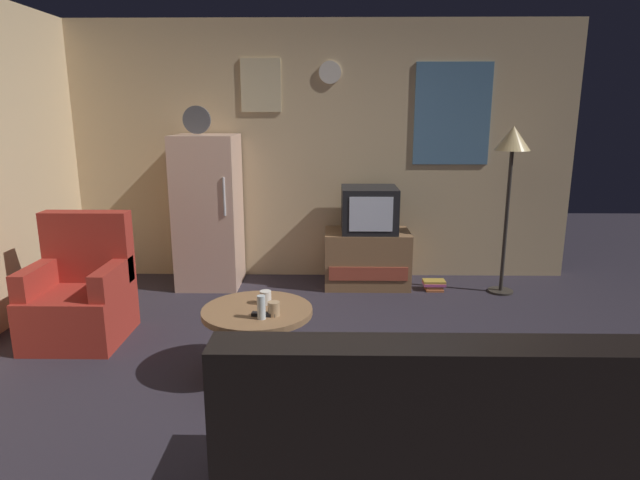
{
  "coord_description": "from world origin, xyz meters",
  "views": [
    {
      "loc": [
        0.11,
        -3.17,
        1.74
      ],
      "look_at": [
        0.04,
        0.9,
        0.75
      ],
      "focal_mm": 30.33,
      "sensor_mm": 36.0,
      "label": 1
    }
  ],
  "objects_px": {
    "fridge": "(209,211)",
    "standing_lamp": "(512,152)",
    "mug_ceramic_white": "(266,297)",
    "mug_ceramic_tan": "(274,309)",
    "wine_glass": "(261,307)",
    "tv_stand": "(367,258)",
    "book_stack": "(434,285)",
    "crt_tv": "(369,209)",
    "couch": "(425,453)",
    "remote_control": "(264,314)",
    "coffee_table": "(258,343)",
    "armchair": "(81,296)"
  },
  "relations": [
    {
      "from": "mug_ceramic_white",
      "to": "book_stack",
      "type": "relative_size",
      "value": 0.42
    },
    {
      "from": "tv_stand",
      "to": "standing_lamp",
      "type": "relative_size",
      "value": 0.53
    },
    {
      "from": "mug_ceramic_tan",
      "to": "book_stack",
      "type": "xyz_separation_m",
      "value": [
        1.38,
        1.92,
        -0.47
      ]
    },
    {
      "from": "tv_stand",
      "to": "couch",
      "type": "xyz_separation_m",
      "value": [
        0.03,
        -3.22,
        0.03
      ]
    },
    {
      "from": "standing_lamp",
      "to": "coffee_table",
      "type": "relative_size",
      "value": 2.21
    },
    {
      "from": "coffee_table",
      "to": "wine_glass",
      "type": "relative_size",
      "value": 4.8
    },
    {
      "from": "coffee_table",
      "to": "couch",
      "type": "distance_m",
      "value": 1.54
    },
    {
      "from": "mug_ceramic_white",
      "to": "remote_control",
      "type": "xyz_separation_m",
      "value": [
        0.01,
        -0.22,
        -0.03
      ]
    },
    {
      "from": "standing_lamp",
      "to": "coffee_table",
      "type": "height_order",
      "value": "standing_lamp"
    },
    {
      "from": "couch",
      "to": "wine_glass",
      "type": "bearing_deg",
      "value": 127.15
    },
    {
      "from": "crt_tv",
      "to": "coffee_table",
      "type": "bearing_deg",
      "value": -113.79
    },
    {
      "from": "tv_stand",
      "to": "crt_tv",
      "type": "xyz_separation_m",
      "value": [
        0.01,
        -0.0,
        0.5
      ]
    },
    {
      "from": "wine_glass",
      "to": "remote_control",
      "type": "xyz_separation_m",
      "value": [
        0.01,
        0.05,
        -0.06
      ]
    },
    {
      "from": "coffee_table",
      "to": "mug_ceramic_white",
      "type": "relative_size",
      "value": 8.0
    },
    {
      "from": "fridge",
      "to": "standing_lamp",
      "type": "xyz_separation_m",
      "value": [
        2.87,
        -0.21,
        0.6
      ]
    },
    {
      "from": "remote_control",
      "to": "crt_tv",
      "type": "bearing_deg",
      "value": 74.67
    },
    {
      "from": "mug_ceramic_tan",
      "to": "armchair",
      "type": "height_order",
      "value": "armchair"
    },
    {
      "from": "remote_control",
      "to": "mug_ceramic_tan",
      "type": "bearing_deg",
      "value": 15.4
    },
    {
      "from": "armchair",
      "to": "remote_control",
      "type": "bearing_deg",
      "value": -26.55
    },
    {
      "from": "fridge",
      "to": "couch",
      "type": "relative_size",
      "value": 1.04
    },
    {
      "from": "remote_control",
      "to": "standing_lamp",
      "type": "bearing_deg",
      "value": 47.68
    },
    {
      "from": "mug_ceramic_tan",
      "to": "wine_glass",
      "type": "bearing_deg",
      "value": -141.16
    },
    {
      "from": "coffee_table",
      "to": "armchair",
      "type": "xyz_separation_m",
      "value": [
        -1.45,
        0.63,
        0.1
      ]
    },
    {
      "from": "crt_tv",
      "to": "mug_ceramic_white",
      "type": "distance_m",
      "value": 2.05
    },
    {
      "from": "standing_lamp",
      "to": "mug_ceramic_tan",
      "type": "distance_m",
      "value": 2.87
    },
    {
      "from": "mug_ceramic_white",
      "to": "book_stack",
      "type": "xyz_separation_m",
      "value": [
        1.46,
        1.71,
        -0.47
      ]
    },
    {
      "from": "fridge",
      "to": "remote_control",
      "type": "height_order",
      "value": "fridge"
    },
    {
      "from": "crt_tv",
      "to": "book_stack",
      "type": "xyz_separation_m",
      "value": [
        0.64,
        -0.15,
        -0.73
      ]
    },
    {
      "from": "couch",
      "to": "book_stack",
      "type": "xyz_separation_m",
      "value": [
        0.63,
        3.07,
        -0.26
      ]
    },
    {
      "from": "crt_tv",
      "to": "book_stack",
      "type": "bearing_deg",
      "value": -13.09
    },
    {
      "from": "coffee_table",
      "to": "standing_lamp",
      "type": "bearing_deg",
      "value": 39.13
    },
    {
      "from": "coffee_table",
      "to": "mug_ceramic_tan",
      "type": "relative_size",
      "value": 8.0
    },
    {
      "from": "remote_control",
      "to": "coffee_table",
      "type": "bearing_deg",
      "value": 120.23
    },
    {
      "from": "mug_ceramic_white",
      "to": "mug_ceramic_tan",
      "type": "relative_size",
      "value": 1.0
    },
    {
      "from": "couch",
      "to": "book_stack",
      "type": "bearing_deg",
      "value": 78.44
    },
    {
      "from": "fridge",
      "to": "remote_control",
      "type": "xyz_separation_m",
      "value": [
        0.79,
        -2.08,
        -0.26
      ]
    },
    {
      "from": "crt_tv",
      "to": "couch",
      "type": "relative_size",
      "value": 0.32
    },
    {
      "from": "wine_glass",
      "to": "book_stack",
      "type": "distance_m",
      "value": 2.51
    },
    {
      "from": "tv_stand",
      "to": "crt_tv",
      "type": "relative_size",
      "value": 1.56
    },
    {
      "from": "mug_ceramic_white",
      "to": "mug_ceramic_tan",
      "type": "distance_m",
      "value": 0.22
    },
    {
      "from": "mug_ceramic_white",
      "to": "remote_control",
      "type": "relative_size",
      "value": 0.6
    },
    {
      "from": "wine_glass",
      "to": "tv_stand",
      "type": "bearing_deg",
      "value": 69.46
    },
    {
      "from": "tv_stand",
      "to": "coffee_table",
      "type": "height_order",
      "value": "tv_stand"
    },
    {
      "from": "fridge",
      "to": "crt_tv",
      "type": "height_order",
      "value": "fridge"
    },
    {
      "from": "tv_stand",
      "to": "mug_ceramic_white",
      "type": "height_order",
      "value": "mug_ceramic_white"
    },
    {
      "from": "tv_stand",
      "to": "standing_lamp",
      "type": "distance_m",
      "value": 1.7
    },
    {
      "from": "mug_ceramic_tan",
      "to": "armchair",
      "type": "xyz_separation_m",
      "value": [
        -1.57,
        0.74,
        -0.19
      ]
    },
    {
      "from": "standing_lamp",
      "to": "couch",
      "type": "bearing_deg",
      "value": -112.83
    },
    {
      "from": "couch",
      "to": "crt_tv",
      "type": "bearing_deg",
      "value": 90.29
    },
    {
      "from": "wine_glass",
      "to": "fridge",
      "type": "bearing_deg",
      "value": 110.1
    }
  ]
}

